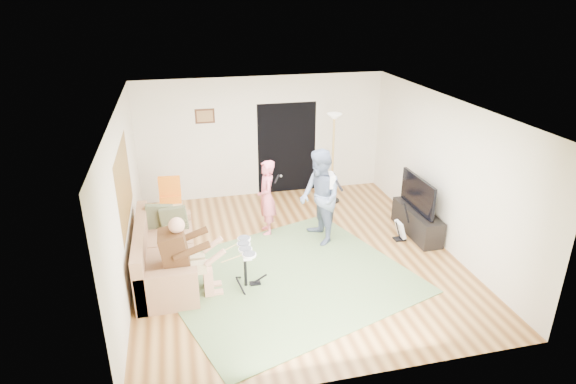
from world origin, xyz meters
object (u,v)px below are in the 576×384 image
object	(u,v)px
drum_kit	(245,268)
dining_chair	(171,211)
singer	(267,198)
guitar_spare	(401,229)
tv_cabinet	(417,222)
guitarist	(320,197)
sofa	(161,259)
television	(418,193)
torchiere_lamp	(333,142)

from	to	relation	value
drum_kit	dining_chair	bearing A→B (deg)	115.10
singer	dining_chair	size ratio (longest dim) A/B	1.42
guitar_spare	tv_cabinet	bearing A→B (deg)	21.77
guitarist	tv_cabinet	size ratio (longest dim) A/B	1.27
sofa	singer	bearing A→B (deg)	29.06
guitarist	television	bearing A→B (deg)	79.56
drum_kit	singer	xyz separation A→B (m)	(0.69, 1.76, 0.41)
torchiere_lamp	dining_chair	size ratio (longest dim) A/B	1.93
drum_kit	torchiere_lamp	world-z (taller)	torchiere_lamp
guitar_spare	torchiere_lamp	bearing A→B (deg)	108.83
singer	dining_chair	xyz separation A→B (m)	(-1.80, 0.62, -0.37)
television	torchiere_lamp	bearing A→B (deg)	119.52
guitarist	dining_chair	bearing A→B (deg)	-119.47
drum_kit	guitar_spare	world-z (taller)	guitar_spare
guitar_spare	torchiere_lamp	size ratio (longest dim) A/B	0.39
television	guitar_spare	bearing A→B (deg)	-155.59
sofa	singer	size ratio (longest dim) A/B	1.51
guitar_spare	tv_cabinet	distance (m)	0.45
singer	torchiere_lamp	size ratio (longest dim) A/B	0.74
television	tv_cabinet	bearing A→B (deg)	0.00
drum_kit	guitar_spare	size ratio (longest dim) A/B	0.98
guitarist	torchiere_lamp	size ratio (longest dim) A/B	0.89
sofa	singer	world-z (taller)	singer
torchiere_lamp	dining_chair	distance (m)	3.68
tv_cabinet	torchiere_lamp	bearing A→B (deg)	120.66
sofa	torchiere_lamp	world-z (taller)	torchiere_lamp
guitar_spare	dining_chair	xyz separation A→B (m)	(-4.20, 1.50, 0.15)
drum_kit	television	world-z (taller)	television
television	sofa	bearing A→B (deg)	-175.36
guitarist	dining_chair	distance (m)	2.98
sofa	torchiere_lamp	bearing A→B (deg)	31.58
singer	tv_cabinet	world-z (taller)	singer
guitarist	tv_cabinet	world-z (taller)	guitarist
tv_cabinet	television	world-z (taller)	television
sofa	guitarist	distance (m)	2.98
guitarist	torchiere_lamp	bearing A→B (deg)	149.10
torchiere_lamp	television	size ratio (longest dim) A/B	1.66
dining_chair	tv_cabinet	xyz separation A→B (m)	(4.61, -1.34, -0.12)
singer	sofa	bearing A→B (deg)	-58.25
singer	torchiere_lamp	bearing A→B (deg)	127.07
dining_chair	tv_cabinet	distance (m)	4.80
drum_kit	guitarist	distance (m)	2.05
sofa	dining_chair	xyz separation A→B (m)	(0.19, 1.72, 0.07)
guitar_spare	drum_kit	bearing A→B (deg)	-164.25
singer	tv_cabinet	bearing A→B (deg)	78.30
singer	guitar_spare	world-z (taller)	singer
drum_kit	singer	distance (m)	1.93
guitarist	dining_chair	size ratio (longest dim) A/B	1.72
singer	guitarist	xyz separation A→B (m)	(0.88, -0.57, 0.15)
guitarist	television	distance (m)	1.88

